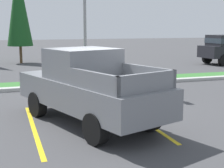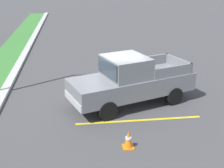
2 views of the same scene
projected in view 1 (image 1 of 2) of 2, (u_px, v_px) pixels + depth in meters
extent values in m
plane|color=#424244|center=(99.00, 116.00, 10.19)|extent=(120.00, 120.00, 0.00)
cube|color=yellow|center=(34.00, 128.00, 9.01)|extent=(0.12, 4.80, 0.01)
cube|color=yellow|center=(140.00, 118.00, 9.96)|extent=(0.12, 4.80, 0.01)
cube|color=#B2B2AD|center=(68.00, 86.00, 14.86)|extent=(56.00, 0.40, 0.15)
cube|color=#387533|center=(64.00, 83.00, 15.89)|extent=(56.00, 1.80, 0.06)
cylinder|color=black|center=(37.00, 104.00, 10.12)|extent=(0.52, 0.81, 0.76)
cylinder|color=black|center=(84.00, 97.00, 11.14)|extent=(0.52, 0.81, 0.76)
cylinder|color=black|center=(96.00, 129.00, 7.70)|extent=(0.52, 0.81, 0.76)
cylinder|color=black|center=(149.00, 117.00, 8.72)|extent=(0.52, 0.81, 0.76)
cube|color=slate|center=(89.00, 93.00, 9.33)|extent=(3.52, 5.54, 0.76)
cube|color=slate|center=(83.00, 63.00, 9.43)|extent=(2.19, 2.09, 0.84)
cube|color=#2D3842|center=(68.00, 59.00, 10.06)|extent=(1.55, 0.59, 0.63)
cube|color=slate|center=(93.00, 81.00, 7.59)|extent=(0.72, 1.83, 0.44)
cube|color=slate|center=(147.00, 75.00, 8.61)|extent=(0.72, 1.83, 0.44)
cube|color=slate|center=(147.00, 83.00, 7.40)|extent=(1.73, 0.69, 0.44)
cube|color=silver|center=(47.00, 88.00, 11.37)|extent=(1.76, 0.75, 0.28)
cylinder|color=black|center=(207.00, 58.00, 24.60)|extent=(0.82, 0.34, 0.80)
cylinder|color=black|center=(224.00, 60.00, 23.08)|extent=(0.82, 0.34, 0.80)
cylinder|color=gray|center=(85.00, 16.00, 15.48)|extent=(0.14, 0.14, 6.40)
cylinder|color=brown|center=(21.00, 55.00, 24.72)|extent=(0.20, 0.20, 1.28)
cone|color=#194C1E|center=(19.00, 5.00, 24.11)|extent=(1.85, 1.85, 5.84)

